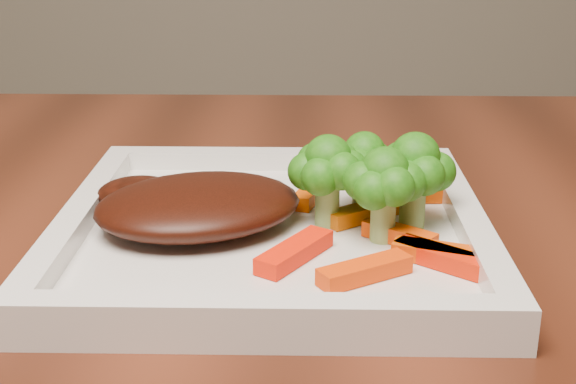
{
  "coord_description": "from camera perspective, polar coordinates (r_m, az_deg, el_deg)",
  "views": [
    {
      "loc": [
        -0.22,
        -0.36,
        0.96
      ],
      "look_at": [
        -0.23,
        0.12,
        0.79
      ],
      "focal_mm": 50.0,
      "sensor_mm": 36.0,
      "label": 1
    }
  ],
  "objects": [
    {
      "name": "plate",
      "position": [
        0.52,
        -1.1,
        -3.19
      ],
      "size": [
        0.27,
        0.27,
        0.01
      ],
      "primitive_type": "cube",
      "color": "white",
      "rests_on": "dining_table"
    },
    {
      "name": "steak",
      "position": [
        0.52,
        -6.38,
        -0.94
      ],
      "size": [
        0.16,
        0.14,
        0.03
      ],
      "primitive_type": "ellipsoid",
      "rotation": [
        0.0,
        0.0,
        0.36
      ],
      "color": "#381008",
      "rests_on": "plate"
    },
    {
      "name": "broccoli_0",
      "position": [
        0.54,
        5.43,
        2.11
      ],
      "size": [
        0.06,
        0.06,
        0.07
      ],
      "primitive_type": null,
      "rotation": [
        0.0,
        0.0,
        -0.13
      ],
      "color": "#167112",
      "rests_on": "plate"
    },
    {
      "name": "broccoli_1",
      "position": [
        0.52,
        8.94,
        0.86
      ],
      "size": [
        0.08,
        0.08,
        0.06
      ],
      "primitive_type": null,
      "rotation": [
        0.0,
        0.0,
        0.34
      ],
      "color": "#176911",
      "rests_on": "plate"
    },
    {
      "name": "broccoli_2",
      "position": [
        0.49,
        6.83,
        -0.24
      ],
      "size": [
        0.06,
        0.06,
        0.06
      ],
      "primitive_type": null,
      "rotation": [
        0.0,
        0.0,
        -0.11
      ],
      "color": "#136D12",
      "rests_on": "plate"
    },
    {
      "name": "broccoli_3",
      "position": [
        0.51,
        2.84,
        0.87
      ],
      "size": [
        0.07,
        0.07,
        0.06
      ],
      "primitive_type": null,
      "rotation": [
        0.0,
        0.0,
        0.3
      ],
      "color": "#196D12",
      "rests_on": "plate"
    },
    {
      "name": "carrot_0",
      "position": [
        0.45,
        5.48,
        -5.58
      ],
      "size": [
        0.06,
        0.04,
        0.01
      ],
      "primitive_type": "cube",
      "rotation": [
        0.0,
        0.0,
        0.55
      ],
      "color": "#E93903",
      "rests_on": "plate"
    },
    {
      "name": "carrot_1",
      "position": [
        0.48,
        10.97,
        -4.37
      ],
      "size": [
        0.06,
        0.03,
        0.01
      ],
      "primitive_type": "cube",
      "rotation": [
        0.0,
        0.0,
        -0.34
      ],
      "color": "#D74103",
      "rests_on": "plate"
    },
    {
      "name": "carrot_2",
      "position": [
        0.47,
        0.47,
        -4.28
      ],
      "size": [
        0.05,
        0.06,
        0.01
      ],
      "primitive_type": "cube",
      "rotation": [
        0.0,
        0.0,
        0.99
      ],
      "color": "#F81C04",
      "rests_on": "plate"
    },
    {
      "name": "carrot_3",
      "position": [
        0.57,
        8.74,
        -0.07
      ],
      "size": [
        0.06,
        0.02,
        0.01
      ],
      "primitive_type": "cube",
      "rotation": [
        0.0,
        0.0,
        0.02
      ],
      "color": "#CF3F03",
      "rests_on": "plate"
    },
    {
      "name": "carrot_4",
      "position": [
        0.56,
        1.58,
        -0.12
      ],
      "size": [
        0.03,
        0.05,
        0.01
      ],
      "primitive_type": "cube",
      "rotation": [
        0.0,
        0.0,
        1.27
      ],
      "color": "#EB4F03",
      "rests_on": "plate"
    },
    {
      "name": "carrot_5",
      "position": [
        0.5,
        7.93,
        -3.04
      ],
      "size": [
        0.05,
        0.04,
        0.01
      ],
      "primitive_type": "cube",
      "rotation": [
        0.0,
        0.0,
        -0.66
      ],
      "color": "#F24203",
      "rests_on": "plate"
    },
    {
      "name": "carrot_6",
      "position": [
        0.53,
        5.32,
        -1.48
      ],
      "size": [
        0.05,
        0.04,
        0.01
      ],
      "primitive_type": "cube",
      "rotation": [
        0.0,
        0.0,
        0.63
      ],
      "color": "#D05803",
      "rests_on": "plate"
    },
    {
      "name": "carrot_7",
      "position": [
        0.47,
        11.01,
        -4.61
      ],
      "size": [
        0.06,
        0.05,
        0.01
      ],
      "primitive_type": "cube",
      "rotation": [
        0.0,
        0.0,
        -0.67
      ],
      "color": "red",
      "rests_on": "plate"
    }
  ]
}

